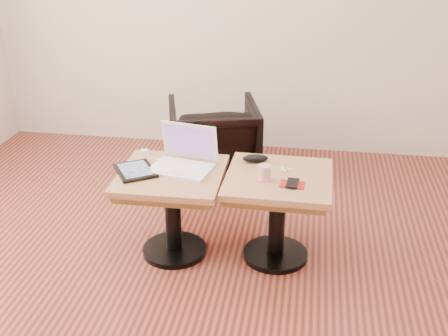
# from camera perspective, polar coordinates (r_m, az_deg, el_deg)

# --- Properties ---
(room_shell) EXTENTS (4.52, 4.52, 2.71)m
(room_shell) POSITION_cam_1_polar(r_m,az_deg,el_deg) (2.57, -2.65, 11.36)
(room_shell) COLOR #4B1F18
(room_shell) RESTS_ON ground
(side_table_left) EXTENTS (0.62, 0.62, 0.55)m
(side_table_left) POSITION_cam_1_polar(r_m,az_deg,el_deg) (3.35, -5.29, -2.56)
(side_table_left) COLOR black
(side_table_left) RESTS_ON ground
(side_table_right) EXTENTS (0.62, 0.62, 0.55)m
(side_table_right) POSITION_cam_1_polar(r_m,az_deg,el_deg) (3.31, 5.50, -2.96)
(side_table_right) COLOR black
(side_table_right) RESTS_ON ground
(laptop) EXTENTS (0.40, 0.35, 0.25)m
(laptop) POSITION_cam_1_polar(r_m,az_deg,el_deg) (3.32, -4.12, 0.84)
(laptop) COLOR white
(laptop) RESTS_ON side_table_left
(tablet) EXTENTS (0.31, 0.33, 0.02)m
(tablet) POSITION_cam_1_polar(r_m,az_deg,el_deg) (3.31, -9.01, -0.25)
(tablet) COLOR black
(tablet) RESTS_ON side_table_left
(charging_adapter) EXTENTS (0.06, 0.06, 0.03)m
(charging_adapter) POSITION_cam_1_polar(r_m,az_deg,el_deg) (3.55, -8.06, 1.63)
(charging_adapter) COLOR white
(charging_adapter) RESTS_ON side_table_left
(glasses_case) EXTENTS (0.17, 0.10, 0.05)m
(glasses_case) POSITION_cam_1_polar(r_m,az_deg,el_deg) (3.40, 3.20, 0.99)
(glasses_case) COLOR black
(glasses_case) RESTS_ON side_table_right
(striped_cup) EXTENTS (0.09, 0.09, 0.09)m
(striped_cup) POSITION_cam_1_polar(r_m,az_deg,el_deg) (3.17, 4.10, -0.50)
(striped_cup) COLOR #DA3665
(striped_cup) RESTS_ON side_table_right
(earbuds_tangle) EXTENTS (0.07, 0.06, 0.01)m
(earbuds_tangle) POSITION_cam_1_polar(r_m,az_deg,el_deg) (3.31, 6.22, -0.14)
(earbuds_tangle) COLOR white
(earbuds_tangle) RESTS_ON side_table_right
(phone_on_sleeve) EXTENTS (0.14, 0.13, 0.02)m
(phone_on_sleeve) POSITION_cam_1_polar(r_m,az_deg,el_deg) (3.14, 6.97, -1.61)
(phone_on_sleeve) COLOR #981304
(phone_on_sleeve) RESTS_ON side_table_right
(armchair) EXTENTS (0.82, 0.83, 0.62)m
(armchair) POSITION_cam_1_polar(r_m,az_deg,el_deg) (4.37, -1.09, 2.80)
(armchair) COLOR black
(armchair) RESTS_ON ground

